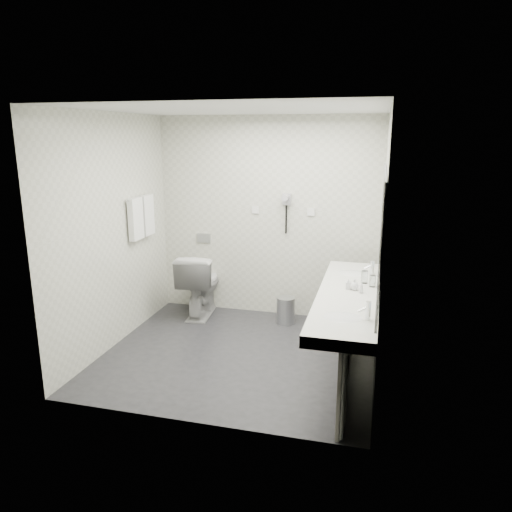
# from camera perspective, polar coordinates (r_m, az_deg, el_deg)

# --- Properties ---
(floor) EXTENTS (2.80, 2.80, 0.00)m
(floor) POSITION_cam_1_polar(r_m,az_deg,el_deg) (5.26, -2.03, -11.45)
(floor) COLOR #232327
(floor) RESTS_ON ground
(ceiling) EXTENTS (2.80, 2.80, 0.00)m
(ceiling) POSITION_cam_1_polar(r_m,az_deg,el_deg) (4.75, -2.31, 16.90)
(ceiling) COLOR silver
(ceiling) RESTS_ON wall_back
(wall_back) EXTENTS (2.80, 0.00, 2.80)m
(wall_back) POSITION_cam_1_polar(r_m,az_deg,el_deg) (6.08, 1.34, 4.49)
(wall_back) COLOR beige
(wall_back) RESTS_ON floor
(wall_front) EXTENTS (2.80, 0.00, 2.80)m
(wall_front) POSITION_cam_1_polar(r_m,az_deg,el_deg) (3.66, -7.96, -2.22)
(wall_front) COLOR beige
(wall_front) RESTS_ON floor
(wall_left) EXTENTS (0.00, 2.60, 2.60)m
(wall_left) POSITION_cam_1_polar(r_m,az_deg,el_deg) (5.41, -16.53, 2.68)
(wall_left) COLOR beige
(wall_left) RESTS_ON floor
(wall_right) EXTENTS (0.00, 2.60, 2.60)m
(wall_right) POSITION_cam_1_polar(r_m,az_deg,el_deg) (4.66, 14.59, 1.00)
(wall_right) COLOR beige
(wall_right) RESTS_ON floor
(vanity_counter) EXTENTS (0.55, 2.20, 0.10)m
(vanity_counter) POSITION_cam_1_polar(r_m,az_deg,el_deg) (4.59, 10.79, -4.81)
(vanity_counter) COLOR silver
(vanity_counter) RESTS_ON floor
(vanity_panel) EXTENTS (0.03, 2.15, 0.75)m
(vanity_panel) POSITION_cam_1_polar(r_m,az_deg,el_deg) (4.74, 10.86, -9.69)
(vanity_panel) COLOR gray
(vanity_panel) RESTS_ON floor
(vanity_post_near) EXTENTS (0.06, 0.06, 0.75)m
(vanity_post_near) POSITION_cam_1_polar(r_m,az_deg,el_deg) (3.81, 10.22, -15.95)
(vanity_post_near) COLOR silver
(vanity_post_near) RESTS_ON floor
(vanity_post_far) EXTENTS (0.06, 0.06, 0.75)m
(vanity_post_far) POSITION_cam_1_polar(r_m,az_deg,el_deg) (5.71, 11.88, -5.56)
(vanity_post_far) COLOR silver
(vanity_post_far) RESTS_ON floor
(mirror) EXTENTS (0.02, 2.20, 1.05)m
(mirror) POSITION_cam_1_polar(r_m,az_deg,el_deg) (4.42, 14.55, 2.97)
(mirror) COLOR #B2BCC6
(mirror) RESTS_ON wall_right
(basin_near) EXTENTS (0.40, 0.31, 0.05)m
(basin_near) POSITION_cam_1_polar(r_m,az_deg,el_deg) (3.97, 10.16, -7.32)
(basin_near) COLOR silver
(basin_near) RESTS_ON vanity_counter
(basin_far) EXTENTS (0.40, 0.31, 0.05)m
(basin_far) POSITION_cam_1_polar(r_m,az_deg,el_deg) (5.20, 11.31, -2.17)
(basin_far) COLOR silver
(basin_far) RESTS_ON vanity_counter
(faucet_near) EXTENTS (0.04, 0.04, 0.15)m
(faucet_near) POSITION_cam_1_polar(r_m,az_deg,el_deg) (3.93, 13.07, -6.29)
(faucet_near) COLOR silver
(faucet_near) RESTS_ON vanity_counter
(faucet_far) EXTENTS (0.04, 0.04, 0.15)m
(faucet_far) POSITION_cam_1_polar(r_m,az_deg,el_deg) (5.17, 13.51, -1.35)
(faucet_far) COLOR silver
(faucet_far) RESTS_ON vanity_counter
(soap_bottle_a) EXTENTS (0.05, 0.05, 0.11)m
(soap_bottle_a) POSITION_cam_1_polar(r_m,az_deg,el_deg) (4.65, 10.81, -3.22)
(soap_bottle_a) COLOR beige
(soap_bottle_a) RESTS_ON vanity_counter
(soap_bottle_b) EXTENTS (0.09, 0.09, 0.10)m
(soap_bottle_b) POSITION_cam_1_polar(r_m,az_deg,el_deg) (4.64, 11.53, -3.32)
(soap_bottle_b) COLOR beige
(soap_bottle_b) RESTS_ON vanity_counter
(soap_bottle_c) EXTENTS (0.05, 0.05, 0.11)m
(soap_bottle_c) POSITION_cam_1_polar(r_m,az_deg,el_deg) (4.57, 12.29, -3.63)
(soap_bottle_c) COLOR beige
(soap_bottle_c) RESTS_ON vanity_counter
(glass_left) EXTENTS (0.06, 0.06, 0.11)m
(glass_left) POSITION_cam_1_polar(r_m,az_deg,el_deg) (4.77, 13.57, -2.89)
(glass_left) COLOR silver
(glass_left) RESTS_ON vanity_counter
(glass_right) EXTENTS (0.08, 0.08, 0.12)m
(glass_right) POSITION_cam_1_polar(r_m,az_deg,el_deg) (4.87, 12.67, -2.42)
(glass_right) COLOR silver
(glass_right) RESTS_ON vanity_counter
(toilet) EXTENTS (0.54, 0.85, 0.82)m
(toilet) POSITION_cam_1_polar(r_m,az_deg,el_deg) (6.24, -6.63, -3.28)
(toilet) COLOR silver
(toilet) RESTS_ON floor
(flush_plate) EXTENTS (0.18, 0.02, 0.12)m
(flush_plate) POSITION_cam_1_polar(r_m,az_deg,el_deg) (6.37, -6.18, 2.11)
(flush_plate) COLOR #B2B5BA
(flush_plate) RESTS_ON wall_back
(pedal_bin) EXTENTS (0.27, 0.27, 0.32)m
(pedal_bin) POSITION_cam_1_polar(r_m,az_deg,el_deg) (6.01, 3.53, -6.47)
(pedal_bin) COLOR #B2B5BA
(pedal_bin) RESTS_ON floor
(bin_lid) EXTENTS (0.23, 0.23, 0.02)m
(bin_lid) POSITION_cam_1_polar(r_m,az_deg,el_deg) (5.95, 3.55, -4.97)
(bin_lid) COLOR #B2B5BA
(bin_lid) RESTS_ON pedal_bin
(towel_rail) EXTENTS (0.02, 0.62, 0.02)m
(towel_rail) POSITION_cam_1_polar(r_m,az_deg,el_deg) (5.81, -13.55, 6.64)
(towel_rail) COLOR silver
(towel_rail) RESTS_ON wall_left
(towel_near) EXTENTS (0.07, 0.24, 0.48)m
(towel_near) POSITION_cam_1_polar(r_m,az_deg,el_deg) (5.72, -13.99, 4.26)
(towel_near) COLOR white
(towel_near) RESTS_ON towel_rail
(towel_far) EXTENTS (0.07, 0.24, 0.48)m
(towel_far) POSITION_cam_1_polar(r_m,az_deg,el_deg) (5.96, -12.72, 4.72)
(towel_far) COLOR white
(towel_far) RESTS_ON towel_rail
(dryer_cradle) EXTENTS (0.10, 0.04, 0.14)m
(dryer_cradle) POSITION_cam_1_polar(r_m,az_deg,el_deg) (5.97, 3.64, 6.70)
(dryer_cradle) COLOR #9C9BA1
(dryer_cradle) RESTS_ON wall_back
(dryer_barrel) EXTENTS (0.08, 0.14, 0.08)m
(dryer_barrel) POSITION_cam_1_polar(r_m,az_deg,el_deg) (5.89, 3.51, 6.91)
(dryer_barrel) COLOR #9C9BA1
(dryer_barrel) RESTS_ON dryer_cradle
(dryer_cord) EXTENTS (0.02, 0.02, 0.35)m
(dryer_cord) POSITION_cam_1_polar(r_m,az_deg,el_deg) (5.99, 3.58, 4.31)
(dryer_cord) COLOR black
(dryer_cord) RESTS_ON dryer_cradle
(switch_plate_a) EXTENTS (0.09, 0.02, 0.09)m
(switch_plate_a) POSITION_cam_1_polar(r_m,az_deg,el_deg) (6.09, -0.06, 5.46)
(switch_plate_a) COLOR silver
(switch_plate_a) RESTS_ON wall_back
(switch_plate_b) EXTENTS (0.09, 0.02, 0.09)m
(switch_plate_b) POSITION_cam_1_polar(r_m,az_deg,el_deg) (5.96, 6.50, 5.17)
(switch_plate_b) COLOR silver
(switch_plate_b) RESTS_ON wall_back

